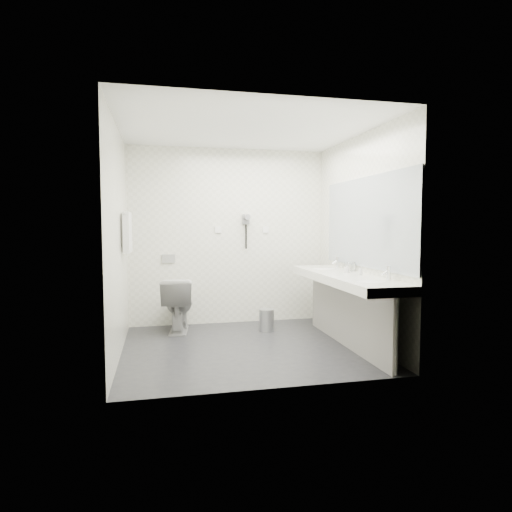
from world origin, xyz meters
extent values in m
plane|color=#252529|center=(0.00, 0.00, 0.00)|extent=(2.80, 2.80, 0.00)
plane|color=white|center=(0.00, 0.00, 2.50)|extent=(2.80, 2.80, 0.00)
plane|color=white|center=(0.00, 1.30, 1.25)|extent=(2.80, 0.00, 2.80)
plane|color=white|center=(0.00, -1.30, 1.25)|extent=(2.80, 0.00, 2.80)
plane|color=white|center=(-1.40, 0.00, 1.25)|extent=(0.00, 2.60, 2.60)
plane|color=white|center=(1.40, 0.00, 1.25)|extent=(0.00, 2.60, 2.60)
cube|color=white|center=(1.12, -0.20, 0.80)|extent=(0.55, 2.20, 0.10)
cube|color=gray|center=(1.15, -0.20, 0.38)|extent=(0.03, 2.15, 0.75)
cylinder|color=silver|center=(1.18, -1.24, 0.38)|extent=(0.06, 0.06, 0.75)
cylinder|color=silver|center=(1.18, 0.84, 0.38)|extent=(0.06, 0.06, 0.75)
cube|color=#B2BCC6|center=(1.39, -0.20, 1.45)|extent=(0.02, 2.20, 1.05)
ellipsoid|color=white|center=(1.12, -0.85, 0.83)|extent=(0.40, 0.31, 0.05)
ellipsoid|color=white|center=(1.12, 0.45, 0.83)|extent=(0.40, 0.31, 0.05)
cylinder|color=silver|center=(1.32, -0.85, 0.92)|extent=(0.04, 0.04, 0.15)
cylinder|color=silver|center=(1.32, 0.45, 0.92)|extent=(0.04, 0.04, 0.15)
imported|color=white|center=(1.22, -0.06, 0.90)|extent=(0.06, 0.06, 0.10)
imported|color=white|center=(1.26, -0.35, 0.90)|extent=(0.05, 0.05, 0.11)
cylinder|color=silver|center=(1.30, 0.13, 0.90)|extent=(0.06, 0.06, 0.11)
cylinder|color=silver|center=(1.35, 0.06, 0.90)|extent=(0.08, 0.08, 0.11)
imported|color=white|center=(-0.74, 0.95, 0.36)|extent=(0.49, 0.76, 0.72)
cube|color=#B2B5BA|center=(-0.85, 1.29, 0.95)|extent=(0.18, 0.02, 0.12)
cylinder|color=#B2B5BA|center=(0.41, 0.69, 0.14)|extent=(0.23, 0.23, 0.28)
cylinder|color=#B2B5BA|center=(0.41, 0.69, 0.29)|extent=(0.20, 0.20, 0.02)
cylinder|color=silver|center=(-1.35, 0.55, 1.55)|extent=(0.02, 0.62, 0.02)
cube|color=white|center=(-1.34, 0.41, 1.33)|extent=(0.07, 0.24, 0.48)
cube|color=white|center=(-1.34, 0.69, 1.33)|extent=(0.07, 0.24, 0.48)
cube|color=gray|center=(0.25, 1.27, 1.50)|extent=(0.10, 0.04, 0.14)
cylinder|color=gray|center=(0.25, 1.20, 1.53)|extent=(0.08, 0.14, 0.08)
cylinder|color=black|center=(0.25, 1.26, 1.25)|extent=(0.02, 0.02, 0.35)
cube|color=white|center=(-0.15, 1.29, 1.35)|extent=(0.09, 0.02, 0.09)
cube|color=white|center=(0.55, 1.29, 1.35)|extent=(0.09, 0.02, 0.09)
camera|label=1|loc=(-0.96, -4.84, 1.42)|focal=30.29mm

